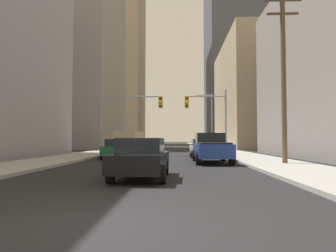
# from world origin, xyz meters

# --- Properties ---
(ground_plane) EXTENTS (400.00, 400.00, 0.00)m
(ground_plane) POSITION_xyz_m (0.00, 0.00, 0.00)
(ground_plane) COLOR black
(sidewalk_left) EXTENTS (3.87, 160.00, 0.15)m
(sidewalk_left) POSITION_xyz_m (-7.03, 50.00, 0.07)
(sidewalk_left) COLOR #9E9E99
(sidewalk_left) RESTS_ON ground
(sidewalk_right) EXTENTS (3.87, 160.00, 0.15)m
(sidewalk_right) POSITION_xyz_m (7.03, 50.00, 0.07)
(sidewalk_right) COLOR #9E9E99
(sidewalk_right) RESTS_ON ground
(pickup_truck_blue) EXTENTS (2.20, 5.42, 1.90)m
(pickup_truck_blue) POSITION_xyz_m (3.50, 14.44, 0.93)
(pickup_truck_blue) COLOR navy
(pickup_truck_blue) RESTS_ON ground
(cargo_van_beige) EXTENTS (2.19, 5.28, 2.26)m
(cargo_van_beige) POSITION_xyz_m (-3.38, 24.77, 1.29)
(cargo_van_beige) COLOR #C6B793
(cargo_van_beige) RESTS_ON ground
(sedan_black) EXTENTS (1.95, 4.26, 1.52)m
(sedan_black) POSITION_xyz_m (0.01, 6.30, 0.77)
(sedan_black) COLOR black
(sedan_black) RESTS_ON ground
(sedan_green) EXTENTS (1.95, 4.23, 1.52)m
(sedan_green) POSITION_xyz_m (-3.27, 18.42, 0.77)
(sedan_green) COLOR #195938
(sedan_green) RESTS_ON ground
(sedan_white) EXTENTS (1.95, 4.26, 1.52)m
(sedan_white) POSITION_xyz_m (3.36, 19.95, 0.77)
(sedan_white) COLOR white
(sedan_white) RESTS_ON ground
(traffic_signal_near_left) EXTENTS (5.77, 0.44, 6.00)m
(traffic_signal_near_left) POSITION_xyz_m (-3.16, 22.63, 4.13)
(traffic_signal_near_left) COLOR gray
(traffic_signal_near_left) RESTS_ON ground
(traffic_signal_near_right) EXTENTS (3.80, 0.44, 6.00)m
(traffic_signal_near_right) POSITION_xyz_m (4.08, 22.63, 4.04)
(traffic_signal_near_right) COLOR gray
(traffic_signal_near_right) RESTS_ON ground
(utility_pole_right) EXTENTS (2.20, 0.28, 10.12)m
(utility_pole_right) POSITION_xyz_m (7.42, 12.42, 5.34)
(utility_pole_right) COLOR brown
(utility_pole_right) RESTS_ON ground
(street_lamp_right) EXTENTS (2.36, 0.32, 7.50)m
(street_lamp_right) POSITION_xyz_m (5.42, 34.93, 4.54)
(street_lamp_right) COLOR gray
(street_lamp_right) RESTS_ON ground
(building_left_mid_office) EXTENTS (16.29, 19.47, 32.68)m
(building_left_mid_office) POSITION_xyz_m (-17.44, 46.43, 16.34)
(building_left_mid_office) COLOR gray
(building_left_mid_office) RESTS_ON ground
(building_left_far_tower) EXTENTS (15.06, 19.27, 66.70)m
(building_left_far_tower) POSITION_xyz_m (-17.23, 88.40, 33.35)
(building_left_far_tower) COLOR tan
(building_left_far_tower) RESTS_ON ground
(building_right_mid_block) EXTENTS (18.38, 25.83, 18.60)m
(building_right_mid_block) POSITION_xyz_m (18.67, 50.21, 9.30)
(building_right_mid_block) COLOR tan
(building_right_mid_block) RESTS_ON ground
(building_right_far_highrise) EXTENTS (21.19, 25.56, 69.34)m
(building_right_far_highrise) POSITION_xyz_m (20.79, 86.47, 34.67)
(building_right_far_highrise) COLOR #4C515B
(building_right_far_highrise) RESTS_ON ground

